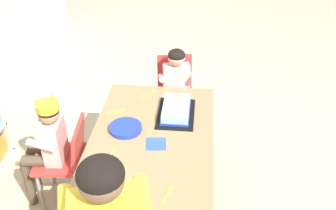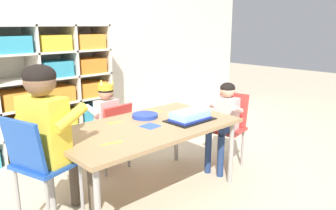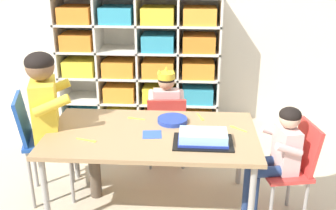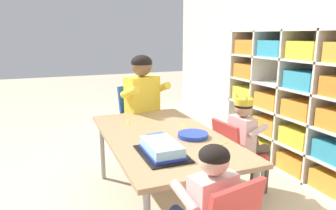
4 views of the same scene
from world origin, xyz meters
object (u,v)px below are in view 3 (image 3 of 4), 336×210
adult_helper_seated (55,109)px  paper_plate_stack (172,120)px  birthday_cake_on_tray (203,138)px  fork_beside_plate_stack (87,140)px  activity_table (152,138)px  classroom_chair_guest_side (292,165)px  classroom_chair_blue (166,124)px  fork_near_child_seat (135,118)px  fork_at_table_front_edge (201,117)px  fork_scattered_mid_table (237,128)px  classroom_chair_adult_side (39,136)px  guest_at_table_side (279,151)px  child_with_crown (166,103)px

adult_helper_seated → paper_plate_stack: adult_helper_seated is taller
birthday_cake_on_tray → paper_plate_stack: size_ratio=1.78×
paper_plate_stack → fork_beside_plate_stack: 0.62m
activity_table → classroom_chair_guest_side: (0.92, -0.08, -0.12)m
classroom_chair_blue → fork_near_child_seat: (-0.20, -0.35, 0.20)m
classroom_chair_guest_side → fork_at_table_front_edge: size_ratio=5.47×
adult_helper_seated → fork_scattered_mid_table: (1.25, -0.01, -0.11)m
classroom_chair_adult_side → fork_beside_plate_stack: 0.46m
fork_beside_plate_stack → fork_scattered_mid_table: (0.97, 0.24, 0.00)m
fork_at_table_front_edge → classroom_chair_adult_side: bearing=81.1°
birthday_cake_on_tray → fork_at_table_front_edge: (-0.01, 0.40, -0.03)m
activity_table → paper_plate_stack: size_ratio=6.64×
fork_beside_plate_stack → adult_helper_seated: bearing=-24.6°
classroom_chair_guest_side → classroom_chair_blue: bearing=-138.2°
fork_scattered_mid_table → classroom_chair_guest_side: bearing=14.8°
fork_near_child_seat → adult_helper_seated: bearing=-154.0°
fork_scattered_mid_table → fork_at_table_front_edge: size_ratio=0.87×
classroom_chair_guest_side → fork_near_child_seat: classroom_chair_guest_side is taller
paper_plate_stack → fork_at_table_front_edge: (0.20, 0.09, -0.01)m
guest_at_table_side → fork_near_child_seat: size_ratio=6.29×
fork_scattered_mid_table → classroom_chair_adult_side: bearing=-136.8°
classroom_chair_blue → adult_helper_seated: 0.93m
birthday_cake_on_tray → classroom_chair_guest_side: bearing=4.9°
guest_at_table_side → fork_at_table_front_edge: (-0.49, 0.37, 0.06)m
activity_table → classroom_chair_guest_side: classroom_chair_guest_side is taller
adult_helper_seated → fork_scattered_mid_table: adult_helper_seated is taller
classroom_chair_adult_side → birthday_cake_on_tray: size_ratio=2.11×
classroom_chair_adult_side → fork_near_child_seat: 0.68m
fork_near_child_seat → classroom_chair_adult_side: bearing=-153.2°
classroom_chair_adult_side → classroom_chair_blue: bearing=-76.2°
classroom_chair_blue → adult_helper_seated: (-0.74, -0.47, 0.30)m
child_with_crown → adult_helper_seated: (-0.73, -0.58, 0.16)m
child_with_crown → birthday_cake_on_tray: size_ratio=2.22×
classroom_chair_adult_side → fork_beside_plate_stack: (0.40, -0.21, 0.09)m
classroom_chair_adult_side → classroom_chair_guest_side: size_ratio=1.15×
classroom_chair_blue → classroom_chair_adult_side: 1.00m
classroom_chair_guest_side → fork_beside_plate_stack: size_ratio=4.93×
paper_plate_stack → fork_near_child_seat: bearing=170.7°
activity_table → child_with_crown: size_ratio=1.68×
child_with_crown → fork_scattered_mid_table: size_ratio=7.57×
birthday_cake_on_tray → fork_near_child_seat: birthday_cake_on_tray is taller
activity_table → fork_beside_plate_stack: bearing=-159.5°
classroom_chair_guest_side → fork_scattered_mid_table: classroom_chair_guest_side is taller
classroom_chair_blue → fork_beside_plate_stack: size_ratio=4.50×
classroom_chair_guest_side → fork_near_child_seat: 1.12m
fork_beside_plate_stack → fork_scattered_mid_table: bearing=-149.6°
adult_helper_seated → guest_at_table_side: adult_helper_seated is taller
classroom_chair_guest_side → fork_at_table_front_edge: 0.71m
child_with_crown → fork_beside_plate_stack: size_ratio=5.96×
fork_beside_plate_stack → fork_near_child_seat: same height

